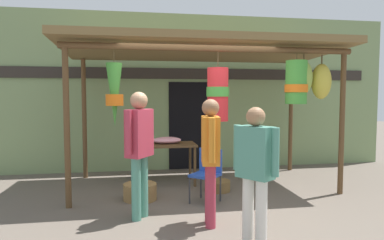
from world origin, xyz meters
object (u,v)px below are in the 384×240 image
Objects in this scene: wicker_basket_spare at (140,192)px; customer_foreground at (139,144)px; wicker_basket_by_table at (218,186)px; folding_chair at (207,170)px; shopper_by_bananas at (210,151)px; display_table at (166,149)px; vendor_in_orange at (255,165)px; flower_heap_on_table at (167,140)px.

customer_foreground is (-0.02, -0.87, 0.91)m from wicker_basket_spare.
customer_foreground reaches higher than wicker_basket_spare.
wicker_basket_spare is at bearing 88.71° from customer_foreground.
wicker_basket_by_table is 2.05m from customer_foreground.
customer_foreground is at bearing -140.04° from wicker_basket_by_table.
folding_chair is 1.14m from shopper_by_bananas.
display_table is 1.35× the size of folding_chair.
vendor_in_orange is at bearing -62.74° from shopper_by_bananas.
wicker_basket_by_table is at bearing 72.67° from shopper_by_bananas.
vendor_in_orange is at bearing -93.51° from wicker_basket_by_table.
display_table is 0.65× the size of customer_foreground.
shopper_by_bananas reaches higher than vendor_in_orange.
flower_heap_on_table reaches higher than wicker_basket_spare.
folding_chair is 0.53× the size of vendor_in_orange.
folding_chair is 0.48× the size of customer_foreground.
folding_chair is 1.88× the size of wicker_basket_by_table.
display_table is 2.28m from shopper_by_bananas.
wicker_basket_spare is 0.33× the size of shopper_by_bananas.
vendor_in_orange is at bearing -76.92° from flower_heap_on_table.
wicker_basket_spare is at bearing 124.25° from shopper_by_bananas.
folding_chair is at bearing 79.74° from shopper_by_bananas.
folding_chair is 1.35m from customer_foreground.
flower_heap_on_table is at bearing 73.09° from customer_foreground.
folding_chair is at bearing -118.69° from wicker_basket_by_table.
shopper_by_bananas is at bearing -81.66° from flower_heap_on_table.
flower_heap_on_table is 0.67× the size of folding_chair.
folding_chair is 0.51× the size of shopper_by_bananas.
flower_heap_on_table is 1.04× the size of wicker_basket_spare.
wicker_basket_by_table is 0.28× the size of vendor_in_orange.
wicker_basket_spare is (-0.55, -0.99, -0.71)m from flower_heap_on_table.
shopper_by_bananas reaches higher than wicker_basket_spare.
folding_chair is at bearing 28.99° from customer_foreground.
wicker_basket_by_table is (0.86, -0.64, -0.59)m from display_table.
customer_foreground is at bearing -106.35° from display_table.
folding_chair reaches higher than wicker_basket_by_table.
display_table is at bearing 73.65° from customer_foreground.
customer_foreground is at bearing -106.91° from flower_heap_on_table.
display_table is at bearing 99.38° from shopper_by_bananas.
shopper_by_bananas is at bearing 117.26° from vendor_in_orange.
vendor_in_orange is at bearing -41.50° from customer_foreground.
customer_foreground reaches higher than vendor_in_orange.
display_table is at bearing 61.41° from wicker_basket_spare.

